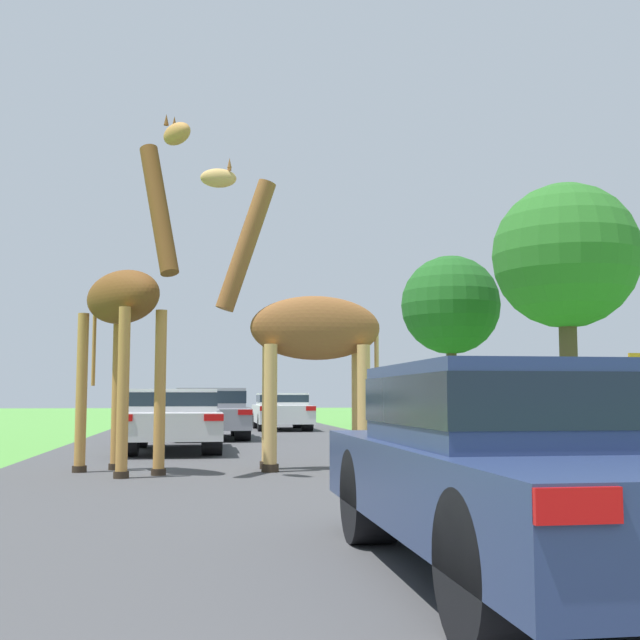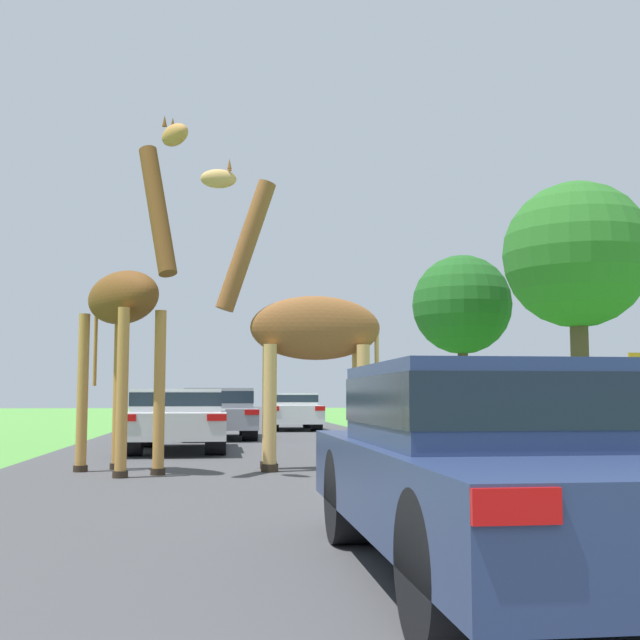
# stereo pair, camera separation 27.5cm
# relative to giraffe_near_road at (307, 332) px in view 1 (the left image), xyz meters

# --- Properties ---
(road) EXTENTS (8.02, 120.00, 0.00)m
(road) POSITION_rel_giraffe_near_road_xyz_m (-0.67, 17.75, -2.10)
(road) COLOR #424244
(road) RESTS_ON ground
(giraffe_near_road) EXTENTS (2.82, 0.81, 4.81)m
(giraffe_near_road) POSITION_rel_giraffe_near_road_xyz_m (0.00, 0.00, 0.00)
(giraffe_near_road) COLOR tan
(giraffe_near_road) RESTS_ON ground
(giraffe_companion) EXTENTS (1.84, 2.32, 5.04)m
(giraffe_companion) POSITION_rel_giraffe_near_road_xyz_m (-2.71, -0.31, 0.36)
(giraffe_companion) COLOR #B77F3D
(giraffe_companion) RESTS_ON ground
(car_lead_maroon) EXTENTS (1.75, 4.39, 1.32)m
(car_lead_maroon) POSITION_rel_giraffe_near_road_xyz_m (0.39, -7.45, -1.38)
(car_lead_maroon) COLOR navy
(car_lead_maroon) RESTS_ON ground
(car_queue_right) EXTENTS (1.77, 4.09, 1.23)m
(car_queue_right) POSITION_rel_giraffe_near_road_xyz_m (1.09, 14.90, -1.44)
(car_queue_right) COLOR silver
(car_queue_right) RESTS_ON ground
(car_queue_left) EXTENTS (1.97, 4.33, 1.34)m
(car_queue_left) POSITION_rel_giraffe_near_road_xyz_m (-1.35, 9.54, -1.38)
(car_queue_left) COLOR gray
(car_queue_left) RESTS_ON ground
(car_far_ahead) EXTENTS (1.96, 4.39, 1.27)m
(car_far_ahead) POSITION_rel_giraffe_near_road_xyz_m (-2.18, 4.59, -1.41)
(car_far_ahead) COLOR silver
(car_far_ahead) RESTS_ON ground
(tree_left_edge) EXTENTS (3.98, 3.98, 6.79)m
(tree_left_edge) POSITION_rel_giraffe_near_road_xyz_m (8.31, 18.74, 2.67)
(tree_left_edge) COLOR #4C3828
(tree_left_edge) RESTS_ON ground
(tree_right_cluster) EXTENTS (4.93, 4.93, 8.34)m
(tree_right_cluster) POSITION_rel_giraffe_near_road_xyz_m (10.55, 13.04, 3.72)
(tree_right_cluster) COLOR #4C3828
(tree_right_cluster) RESTS_ON ground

